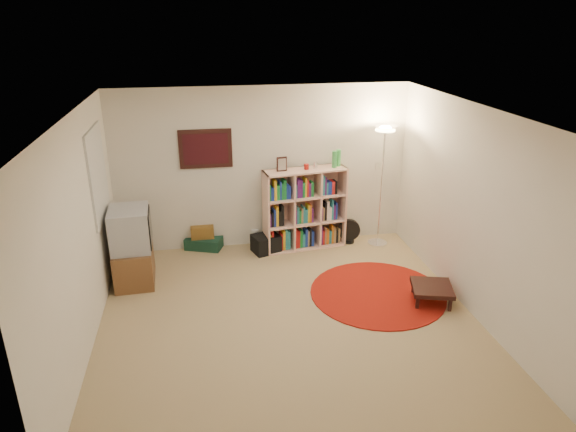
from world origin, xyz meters
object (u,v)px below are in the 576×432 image
at_px(floor_lamp, 384,147).
at_px(suitcase, 204,242).
at_px(floor_fan, 349,231).
at_px(side_table, 432,288).
at_px(bookshelf, 303,210).
at_px(tv_stand, 133,247).

bearing_deg(floor_lamp, suitcase, 172.75).
relative_size(floor_fan, suitcase, 0.63).
bearing_deg(floor_fan, suitcase, -173.68).
height_order(floor_fan, suitcase, floor_fan).
xyz_separation_m(suitcase, side_table, (2.83, -2.17, 0.10)).
xyz_separation_m(bookshelf, floor_fan, (0.75, 0.01, -0.41)).
bearing_deg(floor_fan, floor_lamp, -3.85).
height_order(bookshelf, side_table, bookshelf).
bearing_deg(floor_lamp, tv_stand, -170.79).
relative_size(tv_stand, side_table, 1.73).
bearing_deg(tv_stand, floor_fan, 9.80).
bearing_deg(bookshelf, floor_fan, -7.29).
bearing_deg(bookshelf, side_table, -64.37).
xyz_separation_m(bookshelf, tv_stand, (-2.51, -0.72, -0.10)).
distance_m(bookshelf, tv_stand, 2.61).
relative_size(floor_lamp, suitcase, 2.98).
relative_size(floor_lamp, side_table, 3.11).
xyz_separation_m(tv_stand, suitcase, (0.96, 0.95, -0.43)).
height_order(floor_fan, side_table, floor_fan).
xyz_separation_m(floor_fan, suitcase, (-2.30, 0.22, -0.11)).
distance_m(bookshelf, side_table, 2.37).
distance_m(floor_lamp, floor_fan, 1.47).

